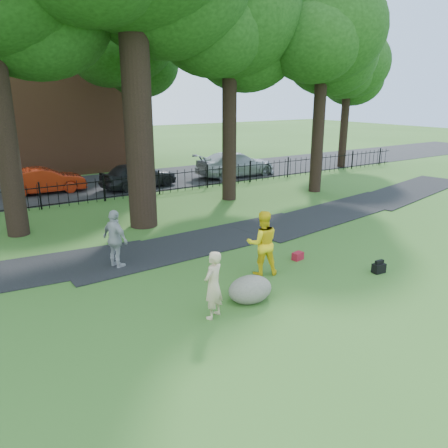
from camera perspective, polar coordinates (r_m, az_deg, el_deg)
ground at (r=12.37m, az=2.41°, el=-8.15°), size 120.00×120.00×0.00m
footpath at (r=15.93m, az=-2.73°, el=-2.36°), size 36.07×3.85×0.03m
street at (r=26.49m, az=-17.98°, el=4.59°), size 80.00×7.00×0.02m
iron_fence at (r=22.60m, az=-15.41°, el=4.38°), size 44.00×0.04×1.20m
tree_row at (r=19.13m, az=-12.02°, el=25.27°), size 26.82×7.96×12.42m
woman at (r=10.44m, az=-1.41°, el=-7.97°), size 0.73×0.63×1.69m
man at (r=12.90m, az=5.04°, el=-2.48°), size 1.16×1.05×1.95m
pedestrian at (r=13.74m, az=-14.00°, el=-1.96°), size 0.77×1.17×1.84m
boulder at (r=11.49m, az=3.43°, el=-8.26°), size 1.26×0.97×0.71m
backpack at (r=14.01m, az=19.56°, el=-5.46°), size 0.40×0.28×0.29m
red_bag at (r=14.42m, az=9.61°, el=-4.15°), size 0.40×0.29×0.25m
red_sedan at (r=25.44m, az=-22.46°, el=5.26°), size 4.28×1.66×1.39m
grey_car at (r=25.38m, az=-11.09°, el=6.31°), size 4.58×2.35×1.49m
silver_car at (r=28.54m, az=1.51°, el=7.82°), size 5.44×2.33×1.56m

